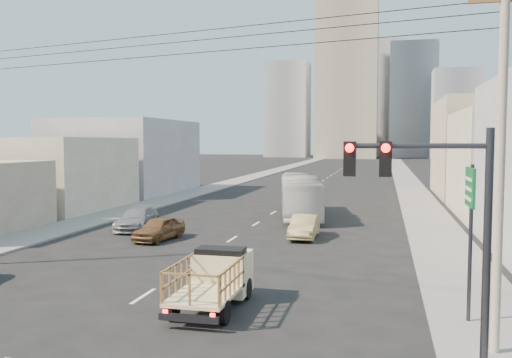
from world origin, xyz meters
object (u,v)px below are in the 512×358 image
at_px(flatbed_pickup, 214,276).
at_px(sedan_tan, 304,226).
at_px(sedan_grey, 137,219).
at_px(sedan_brown, 159,228).
at_px(traffic_signal, 439,214).
at_px(city_bus, 300,196).
at_px(green_sign, 470,205).
at_px(utility_pole, 500,161).

relative_size(flatbed_pickup, sedan_tan, 1.07).
bearing_deg(sedan_tan, sedan_grey, 176.65).
xyz_separation_m(sedan_brown, traffic_signal, (13.81, -16.25, 3.41)).
distance_m(city_bus, sedan_tan, 9.08).
relative_size(sedan_tan, traffic_signal, 0.68).
relative_size(flatbed_pickup, green_sign, 0.88).
bearing_deg(sedan_grey, sedan_tan, -10.08).
bearing_deg(city_bus, sedan_grey, -149.21).
height_order(sedan_brown, sedan_tan, sedan_tan).
relative_size(sedan_grey, green_sign, 0.96).
distance_m(sedan_tan, sedan_grey, 10.95).
height_order(city_bus, traffic_signal, traffic_signal).
distance_m(sedan_brown, utility_pole, 21.23).
bearing_deg(sedan_grey, traffic_signal, -56.88).
bearing_deg(green_sign, flatbed_pickup, -178.91).
xyz_separation_m(flatbed_pickup, city_bus, (-0.51, 22.94, 0.49)).
bearing_deg(sedan_tan, sedan_brown, -162.75).
xyz_separation_m(city_bus, traffic_signal, (7.34, -27.79, 2.49)).
bearing_deg(green_sign, traffic_signal, -105.55).
distance_m(flatbed_pickup, sedan_grey, 17.55).
height_order(city_bus, green_sign, green_sign).
height_order(sedan_grey, green_sign, green_sign).
bearing_deg(sedan_brown, sedan_grey, 141.40).
height_order(flatbed_pickup, sedan_brown, flatbed_pickup).
relative_size(sedan_brown, green_sign, 0.79).
distance_m(flatbed_pickup, traffic_signal, 8.89).
height_order(flatbed_pickup, traffic_signal, traffic_signal).
relative_size(sedan_brown, traffic_signal, 0.66).
relative_size(flatbed_pickup, sedan_grey, 0.92).
bearing_deg(utility_pole, sedan_brown, 138.49).
relative_size(flatbed_pickup, city_bus, 0.39).
distance_m(sedan_brown, sedan_tan, 8.49).
bearing_deg(utility_pole, traffic_signal, -124.61).
xyz_separation_m(sedan_brown, green_sign, (15.20, -11.25, 3.07)).
xyz_separation_m(traffic_signal, utility_pole, (1.73, 2.51, 1.11)).
xyz_separation_m(sedan_tan, traffic_signal, (5.73, -18.90, 3.40)).
bearing_deg(green_sign, city_bus, 110.98).
relative_size(city_bus, utility_pole, 1.14).
distance_m(sedan_tan, utility_pole, 18.57).
height_order(flatbed_pickup, sedan_tan, flatbed_pickup).
bearing_deg(sedan_grey, sedan_brown, -54.99).
bearing_deg(sedan_brown, green_sign, -27.71).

